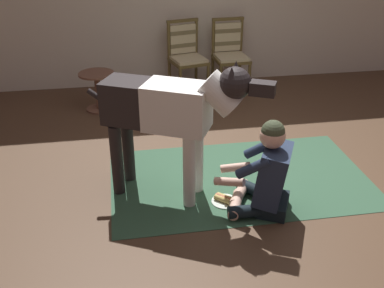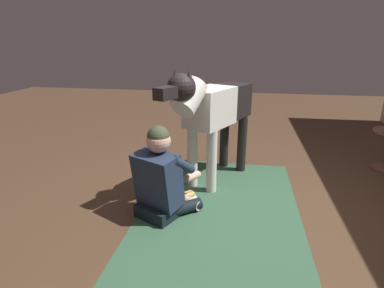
# 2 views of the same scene
# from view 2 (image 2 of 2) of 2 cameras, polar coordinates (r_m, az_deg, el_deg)

# --- Properties ---
(ground_plane) EXTENTS (13.87, 13.87, 0.00)m
(ground_plane) POSITION_cam_2_polar(r_m,az_deg,el_deg) (2.87, 8.27, -13.74)
(ground_plane) COLOR #4F3725
(area_rug) EXTENTS (2.47, 1.47, 0.01)m
(area_rug) POSITION_cam_2_polar(r_m,az_deg,el_deg) (2.95, 4.97, -12.59)
(area_rug) COLOR #33593F
(area_rug) RESTS_ON ground
(person_sitting_on_floor) EXTENTS (0.70, 0.63, 0.85)m
(person_sitting_on_floor) POSITION_cam_2_polar(r_m,az_deg,el_deg) (2.80, -5.61, -6.46)
(person_sitting_on_floor) COLOR black
(person_sitting_on_floor) RESTS_ON ground
(large_dog) EXTENTS (1.49, 0.84, 1.28)m
(large_dog) POSITION_cam_2_polar(r_m,az_deg,el_deg) (3.28, 3.91, 6.29)
(large_dog) COLOR white
(large_dog) RESTS_ON ground
(hot_dog_on_plate) EXTENTS (0.24, 0.24, 0.06)m
(hot_dog_on_plate) POSITION_cam_2_polar(r_m,az_deg,el_deg) (3.18, -1.25, -9.57)
(hot_dog_on_plate) COLOR silver
(hot_dog_on_plate) RESTS_ON ground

